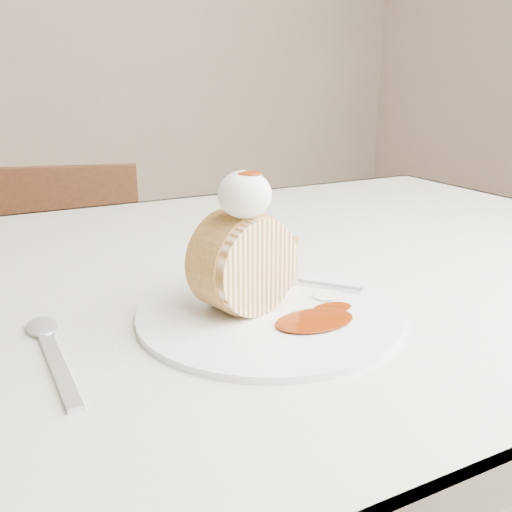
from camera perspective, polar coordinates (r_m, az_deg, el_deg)
table at (r=0.79m, az=-2.32°, el=-7.13°), size 1.40×0.90×0.75m
chair_far at (r=1.65m, az=-17.54°, el=-2.58°), size 0.46×0.46×0.78m
plate at (r=0.60m, az=1.29°, el=-5.83°), size 0.35×0.35×0.01m
roulade_slice at (r=0.59m, az=-1.27°, el=-0.68°), size 0.11×0.08×0.10m
cake_chunk at (r=0.66m, az=0.66°, el=-0.90°), size 0.08×0.07×0.05m
whipped_cream at (r=0.56m, az=-1.15°, el=6.17°), size 0.05×0.05×0.05m
caramel_drizzle at (r=0.55m, az=-0.71°, el=8.82°), size 0.03×0.02×0.01m
caramel_pool at (r=0.58m, az=5.86°, el=-6.40°), size 0.10×0.08×0.00m
fork at (r=0.67m, az=5.72°, el=-2.81°), size 0.12×0.14×0.00m
spoon at (r=0.53m, az=-19.07°, el=-10.64°), size 0.03×0.18×0.00m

